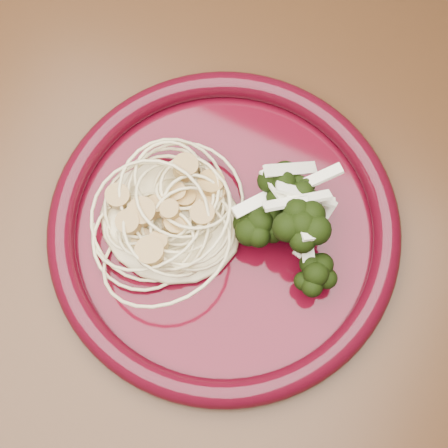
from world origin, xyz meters
The scene contains 6 objects.
dining_table centered at (0.00, 0.00, 0.65)m, with size 1.20×0.80×0.75m.
dinner_plate centered at (-0.06, -0.05, 0.76)m, with size 0.41×0.41×0.03m.
spaghetti_pile centered at (-0.10, -0.07, 0.77)m, with size 0.13×0.12×0.03m, color beige.
scallop_cluster centered at (-0.10, -0.07, 0.81)m, with size 0.12×0.12×0.04m, color tan, non-canonical shape.
broccoli_pile centered at (0.00, -0.03, 0.78)m, with size 0.09×0.15×0.05m, color black.
onion_garnish centered at (0.00, -0.03, 0.81)m, with size 0.06×0.09×0.06m, color white, non-canonical shape.
Camera 1 is at (0.02, -0.22, 1.30)m, focal length 50.00 mm.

